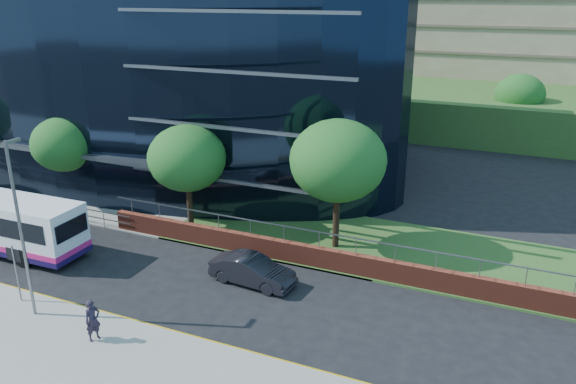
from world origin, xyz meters
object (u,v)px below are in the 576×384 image
at_px(tree_dist_e, 520,95).
at_px(street_sign, 15,262).
at_px(streetlight_east, 20,226).
at_px(tree_far_b, 64,144).
at_px(tree_far_c, 187,158).
at_px(pedestrian, 93,320).
at_px(parked_car, 252,270).
at_px(tree_far_d, 338,161).

bearing_deg(tree_dist_e, street_sign, -115.12).
xyz_separation_m(tree_dist_e, streetlight_east, (-18.00, -42.17, -0.10)).
bearing_deg(tree_far_b, tree_far_c, -2.86).
relative_size(street_sign, pedestrian, 1.54).
bearing_deg(pedestrian, streetlight_east, 101.80).
height_order(tree_dist_e, parked_car, tree_dist_e).
height_order(street_sign, tree_far_c, tree_far_c).
bearing_deg(street_sign, tree_dist_e, 64.88).
bearing_deg(tree_far_c, tree_dist_e, 61.26).
height_order(tree_far_d, pedestrian, tree_far_d).
xyz_separation_m(tree_far_c, parked_car, (6.56, -4.56, -3.82)).
bearing_deg(tree_far_c, tree_far_b, 177.14).
xyz_separation_m(tree_far_c, tree_dist_e, (17.00, 31.00, 0.00)).
bearing_deg(tree_dist_e, tree_far_c, -118.74).
distance_m(streetlight_east, parked_car, 10.71).
bearing_deg(tree_dist_e, parked_car, -106.37).
relative_size(tree_far_c, streetlight_east, 0.81).
relative_size(streetlight_east, pedestrian, 4.41).
distance_m(tree_far_c, parked_car, 8.85).
bearing_deg(tree_dist_e, pedestrian, -108.37).
xyz_separation_m(streetlight_east, parked_car, (7.56, 6.61, -3.72)).
xyz_separation_m(street_sign, tree_far_d, (11.50, 11.59, 3.04)).
bearing_deg(streetlight_east, tree_dist_e, 66.89).
bearing_deg(street_sign, tree_far_c, 76.71).
bearing_deg(tree_far_d, tree_far_c, -173.66).
bearing_deg(tree_far_c, parked_car, -34.83).
relative_size(tree_dist_e, streetlight_east, 0.81).
relative_size(tree_dist_e, pedestrian, 3.59).
relative_size(street_sign, tree_far_b, 0.46).
distance_m(street_sign, tree_far_b, 13.54).
distance_m(tree_far_b, streetlight_east, 14.74).
height_order(street_sign, streetlight_east, streetlight_east).
bearing_deg(tree_dist_e, tree_far_d, -104.93).
xyz_separation_m(street_sign, parked_car, (9.06, 6.03, -1.43)).
height_order(streetlight_east, parked_car, streetlight_east).
height_order(tree_far_c, streetlight_east, streetlight_east).
bearing_deg(pedestrian, street_sign, 97.66).
bearing_deg(tree_far_d, tree_dist_e, 75.07).
bearing_deg(street_sign, pedestrian, -11.37).
height_order(tree_far_b, tree_far_c, tree_far_c).
xyz_separation_m(tree_far_c, streetlight_east, (-1.00, -11.17, -0.10)).
distance_m(tree_far_b, tree_far_d, 19.03).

